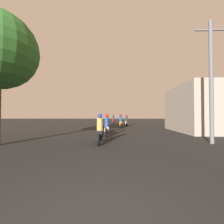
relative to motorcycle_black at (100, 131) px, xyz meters
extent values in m
cylinder|color=black|center=(0.00, 0.69, -0.33)|extent=(0.10, 0.57, 0.57)
cylinder|color=black|center=(0.00, -0.63, -0.33)|extent=(0.10, 0.57, 0.57)
cube|color=black|center=(0.00, 0.03, -0.14)|extent=(0.30, 0.92, 0.39)
cylinder|color=black|center=(0.00, 0.46, 0.16)|extent=(0.60, 0.04, 0.04)
cylinder|color=#B28E47|center=(0.00, -0.06, 0.38)|extent=(0.32, 0.32, 0.64)
sphere|color=navy|center=(0.00, -0.06, 0.82)|extent=(0.24, 0.24, 0.24)
cylinder|color=black|center=(0.15, 3.67, -0.31)|extent=(0.10, 0.62, 0.62)
cylinder|color=black|center=(0.15, 2.18, -0.31)|extent=(0.10, 0.62, 0.62)
cube|color=#ADADB2|center=(0.15, 2.93, -0.14)|extent=(0.30, 0.73, 0.32)
cylinder|color=black|center=(0.15, 3.41, 0.12)|extent=(0.60, 0.04, 0.04)
cylinder|color=navy|center=(0.15, 2.85, 0.35)|extent=(0.32, 0.32, 0.66)
sphere|color=#A51919|center=(0.15, 2.85, 0.80)|extent=(0.24, 0.24, 0.24)
cylinder|color=black|center=(0.00, 5.91, -0.31)|extent=(0.10, 0.60, 0.60)
cylinder|color=black|center=(0.00, 4.46, -0.31)|extent=(0.10, 0.60, 0.60)
cube|color=#1E6B33|center=(0.00, 5.19, -0.13)|extent=(0.30, 0.78, 0.37)
cylinder|color=black|center=(0.00, 5.66, 0.16)|extent=(0.60, 0.04, 0.04)
cylinder|color=silver|center=(0.00, 5.11, 0.39)|extent=(0.32, 0.32, 0.66)
sphere|color=#A51919|center=(0.00, 5.11, 0.84)|extent=(0.24, 0.24, 0.24)
cylinder|color=black|center=(1.28, 10.31, -0.32)|extent=(0.10, 0.60, 0.60)
cylinder|color=black|center=(1.28, 9.04, -0.32)|extent=(0.10, 0.60, 0.60)
cube|color=orange|center=(1.28, 9.67, -0.11)|extent=(0.30, 0.86, 0.41)
cylinder|color=black|center=(1.28, 10.09, 0.19)|extent=(0.60, 0.04, 0.04)
cylinder|color=navy|center=(1.28, 9.59, 0.43)|extent=(0.32, 0.32, 0.68)
sphere|color=#A51919|center=(1.28, 9.59, 0.89)|extent=(0.24, 0.24, 0.24)
cylinder|color=black|center=(2.11, 13.02, -0.33)|extent=(0.10, 0.57, 0.57)
cylinder|color=black|center=(2.11, 11.68, -0.33)|extent=(0.10, 0.57, 0.57)
cube|color=silver|center=(2.11, 12.35, -0.16)|extent=(0.30, 0.72, 0.34)
cylinder|color=black|center=(2.11, 12.79, 0.11)|extent=(0.60, 0.04, 0.04)
cylinder|color=#2D2D33|center=(2.11, 12.28, 0.33)|extent=(0.32, 0.32, 0.65)
sphere|color=#A51919|center=(2.11, 12.28, 0.78)|extent=(0.24, 0.24, 0.24)
cylinder|color=black|center=(0.22, 17.83, -0.29)|extent=(0.10, 0.65, 0.65)
cylinder|color=black|center=(0.22, 16.39, -0.29)|extent=(0.10, 0.65, 0.65)
cube|color=red|center=(0.22, 17.11, -0.11)|extent=(0.30, 0.76, 0.36)
cylinder|color=black|center=(0.22, 17.58, 0.17)|extent=(0.60, 0.04, 0.04)
cylinder|color=#2D2D33|center=(0.22, 17.03, 0.38)|extent=(0.32, 0.32, 0.63)
sphere|color=navy|center=(0.22, 17.03, 0.82)|extent=(0.24, 0.24, 0.24)
cube|color=gray|center=(8.78, 5.83, 1.41)|extent=(5.20, 6.42, 4.06)
cylinder|color=slate|center=(5.77, 0.05, 2.59)|extent=(0.20, 0.20, 6.41)
cylinder|color=slate|center=(5.77, 0.05, 5.29)|extent=(1.60, 0.10, 0.10)
camera|label=1|loc=(0.92, -7.84, 0.85)|focal=24.00mm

